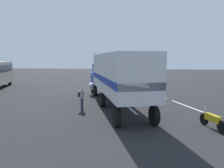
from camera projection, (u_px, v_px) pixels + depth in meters
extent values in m
plane|color=#232326|center=(100.00, 94.00, 22.83)|extent=(120.00, 120.00, 0.00)
cube|color=silver|center=(129.00, 107.00, 16.65)|extent=(4.21, 1.58, 0.01)
cube|color=silver|center=(157.00, 95.00, 22.62)|extent=(4.22, 1.57, 0.01)
cube|color=silver|center=(186.00, 106.00, 17.20)|extent=(4.15, 1.77, 0.01)
cube|color=#193399|center=(103.00, 78.00, 23.73)|extent=(2.53, 2.96, 1.20)
cube|color=#193399|center=(105.00, 74.00, 22.11)|extent=(2.15, 2.82, 2.20)
cube|color=silver|center=(101.00, 77.00, 24.65)|extent=(0.78, 2.01, 1.08)
cube|color=#193399|center=(103.00, 77.00, 23.72)|extent=(2.54, 3.00, 0.36)
cylinder|color=silver|center=(95.00, 69.00, 21.29)|extent=(0.18, 0.18, 3.40)
cylinder|color=silver|center=(116.00, 69.00, 21.72)|extent=(0.18, 0.18, 3.40)
cube|color=silver|center=(119.00, 73.00, 15.86)|extent=(10.77, 5.95, 2.80)
cube|color=#193399|center=(119.00, 78.00, 15.91)|extent=(10.78, 5.99, 0.44)
cylinder|color=silver|center=(92.00, 86.00, 22.42)|extent=(1.44, 1.04, 0.64)
cylinder|color=black|center=(93.00, 88.00, 23.94)|extent=(1.14, 0.65, 1.10)
cylinder|color=black|center=(112.00, 87.00, 24.37)|extent=(1.14, 0.65, 1.10)
cylinder|color=black|center=(95.00, 91.00, 21.70)|extent=(1.14, 0.65, 1.10)
cylinder|color=black|center=(116.00, 90.00, 22.13)|extent=(1.14, 0.65, 1.10)
cylinder|color=black|center=(102.00, 100.00, 16.88)|extent=(1.14, 0.65, 1.10)
cylinder|color=black|center=(129.00, 99.00, 17.30)|extent=(1.14, 0.65, 1.10)
cylinder|color=black|center=(117.00, 117.00, 11.76)|extent=(1.14, 0.65, 1.10)
cylinder|color=black|center=(154.00, 115.00, 12.19)|extent=(1.14, 0.65, 1.10)
cylinder|color=#2D3347|center=(82.00, 104.00, 16.05)|extent=(0.18, 0.18, 0.82)
cylinder|color=#2D3347|center=(82.00, 104.00, 15.90)|extent=(0.18, 0.18, 0.82)
cylinder|color=gray|center=(82.00, 95.00, 15.89)|extent=(0.34, 0.34, 0.58)
sphere|color=tan|center=(82.00, 89.00, 15.84)|extent=(0.23, 0.23, 0.23)
cube|color=black|center=(79.00, 94.00, 15.89)|extent=(0.28, 0.19, 0.36)
cylinder|color=black|center=(10.00, 82.00, 30.72)|extent=(1.03, 0.61, 1.00)
cylinder|color=black|center=(204.00, 119.00, 12.17)|extent=(0.65, 0.32, 0.66)
cylinder|color=black|center=(222.00, 127.00, 10.76)|extent=(0.65, 0.32, 0.66)
cube|color=gold|center=(213.00, 118.00, 11.43)|extent=(1.12, 0.60, 0.36)
cylinder|color=silver|center=(205.00, 112.00, 12.02)|extent=(0.29, 0.16, 0.69)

